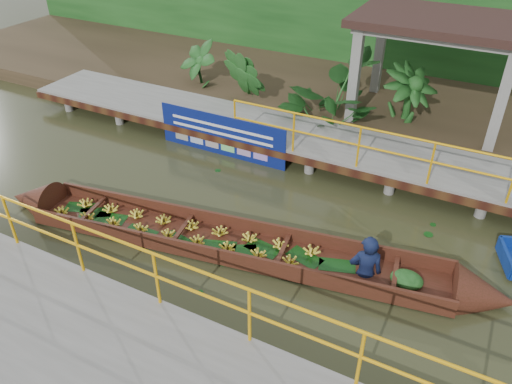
% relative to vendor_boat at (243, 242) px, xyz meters
% --- Properties ---
extents(ground, '(80.00, 80.00, 0.00)m').
position_rel_vendor_boat_xyz_m(ground, '(-1.00, 0.69, -0.23)').
color(ground, '#2C2E17').
rests_on(ground, ground).
extents(land_strip, '(30.00, 8.00, 0.45)m').
position_rel_vendor_boat_xyz_m(land_strip, '(-1.00, 8.19, -0.00)').
color(land_strip, '#2F2517').
rests_on(land_strip, ground).
extents(far_dock, '(16.00, 2.06, 1.66)m').
position_rel_vendor_boat_xyz_m(far_dock, '(-0.98, 4.12, 0.25)').
color(far_dock, slate).
rests_on(far_dock, ground).
extents(near_dock, '(18.00, 2.40, 1.73)m').
position_rel_vendor_boat_xyz_m(near_dock, '(-0.00, -3.50, 0.07)').
color(near_dock, slate).
rests_on(near_dock, ground).
extents(pavilion, '(4.40, 3.00, 3.00)m').
position_rel_vendor_boat_xyz_m(pavilion, '(2.00, 6.99, 2.59)').
color(pavilion, slate).
rests_on(pavilion, ground).
extents(foliage_backdrop, '(30.00, 0.80, 4.00)m').
position_rel_vendor_boat_xyz_m(foliage_backdrop, '(-1.00, 10.69, 1.77)').
color(foliage_backdrop, '#143D13').
rests_on(foliage_backdrop, ground).
extents(vendor_boat, '(10.49, 2.65, 2.16)m').
position_rel_vendor_boat_xyz_m(vendor_boat, '(0.00, 0.00, 0.00)').
color(vendor_boat, '#361D0E').
rests_on(vendor_boat, ground).
extents(blue_banner, '(3.63, 0.04, 1.14)m').
position_rel_vendor_boat_xyz_m(blue_banner, '(-2.37, 3.17, 0.33)').
color(blue_banner, navy).
rests_on(blue_banner, ground).
extents(tropical_plants, '(14.27, 1.27, 1.59)m').
position_rel_vendor_boat_xyz_m(tropical_plants, '(1.25, 5.99, 1.02)').
color(tropical_plants, '#143D13').
rests_on(tropical_plants, ground).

